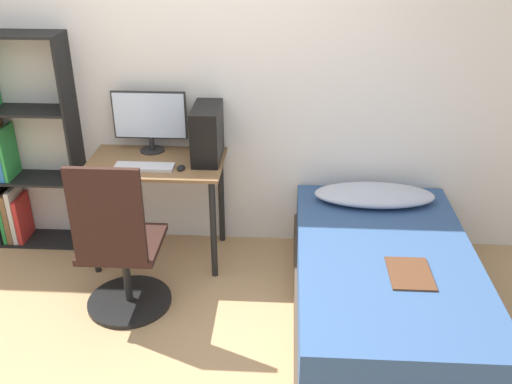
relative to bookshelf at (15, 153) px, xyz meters
name	(u,v)px	position (x,y,z in m)	size (l,w,h in m)	color
ground_plane	(166,378)	(1.33, -1.39, -0.73)	(14.00, 14.00, 0.00)	tan
wall_back	(198,80)	(1.33, 0.16, 0.52)	(8.00, 0.05, 2.50)	silver
desk	(157,179)	(1.06, -0.15, -0.11)	(0.94, 0.58, 0.76)	brown
bookshelf	(15,153)	(0.00, 0.00, 0.00)	(0.67, 0.27, 1.59)	black
office_chair	(121,256)	(0.96, -0.81, -0.32)	(0.54, 0.54, 1.07)	black
bed	(384,286)	(2.58, -0.79, -0.50)	(1.09, 1.85, 0.48)	#4C3D2D
pillow	(374,195)	(2.58, -0.12, -0.20)	(0.83, 0.36, 0.11)	#B2B7C6
magazine	(410,273)	(2.67, -1.00, -0.25)	(0.24, 0.32, 0.01)	#56331E
monitor	(150,118)	(1.00, 0.04, 0.27)	(0.52, 0.17, 0.44)	black
keyboard	(144,167)	(1.01, -0.27, 0.04)	(0.40, 0.13, 0.02)	silver
pc_tower	(207,133)	(1.42, -0.08, 0.22)	(0.18, 0.39, 0.38)	black
mouse	(181,168)	(1.26, -0.27, 0.04)	(0.06, 0.09, 0.02)	black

